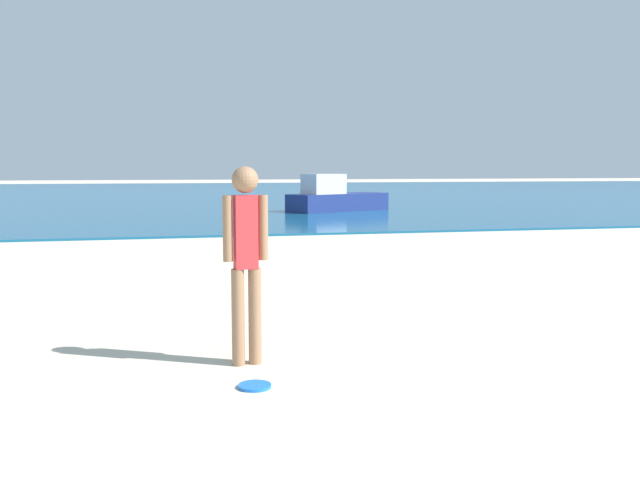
# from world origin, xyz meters

# --- Properties ---
(water) EXTENTS (160.00, 60.00, 0.06)m
(water) POSITION_xyz_m (0.00, 45.20, 0.03)
(water) COLOR #14567F
(water) RESTS_ON ground
(person_standing) EXTENTS (0.40, 0.23, 1.73)m
(person_standing) POSITION_xyz_m (-1.35, 3.97, 0.99)
(person_standing) COLOR #936B4C
(person_standing) RESTS_ON ground
(frisbee) EXTENTS (0.26, 0.26, 0.03)m
(frisbee) POSITION_xyz_m (-1.38, 3.31, 0.01)
(frisbee) COLOR blue
(frisbee) RESTS_ON ground
(boat_near) EXTENTS (4.35, 3.13, 1.43)m
(boat_near) POSITION_xyz_m (4.58, 23.85, 0.55)
(boat_near) COLOR navy
(boat_near) RESTS_ON water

